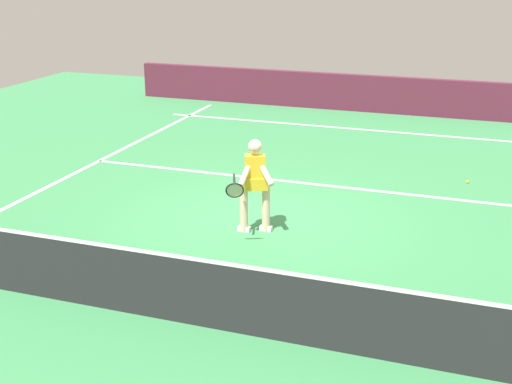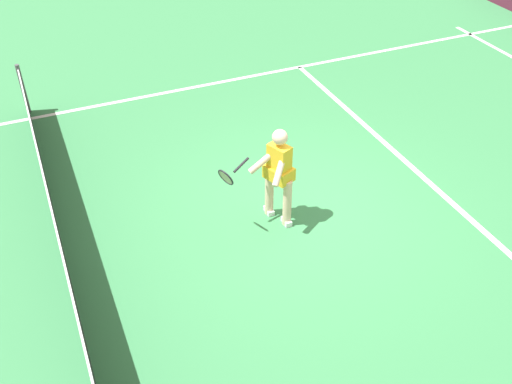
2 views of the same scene
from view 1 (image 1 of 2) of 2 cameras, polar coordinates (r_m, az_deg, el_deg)
The scene contains 8 objects.
ground_plane at distance 11.81m, azimuth 0.47°, elevation -2.33°, with size 24.52×24.52×0.00m, color #38844C.
court_back_wall at distance 20.21m, azimuth 8.99°, elevation 8.06°, with size 14.05×0.24×1.04m, color #561E33.
baseline_marking at distance 18.21m, azimuth 7.60°, elevation 5.25°, with size 10.05×0.10×0.01m, color white.
service_line_marking at distance 13.76m, azimuth 3.41°, elevation 0.81°, with size 9.05×0.10×0.01m, color white.
sideline_right_marking at distance 13.86m, azimuth -17.52°, elevation 0.06°, with size 0.10×16.86×0.01m, color white.
court_net at distance 8.58m, azimuth -7.44°, elevation -7.77°, with size 9.73×0.08×0.99m.
tennis_player at distance 11.04m, azimuth -0.13°, elevation 0.78°, with size 0.67×1.11×1.55m.
tennis_ball_near at distance 14.32m, azimuth 17.08°, elevation 0.83°, with size 0.07×0.07×0.07m, color #D1E533.
Camera 1 is at (-3.56, 10.40, 4.32)m, focal length 48.38 mm.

